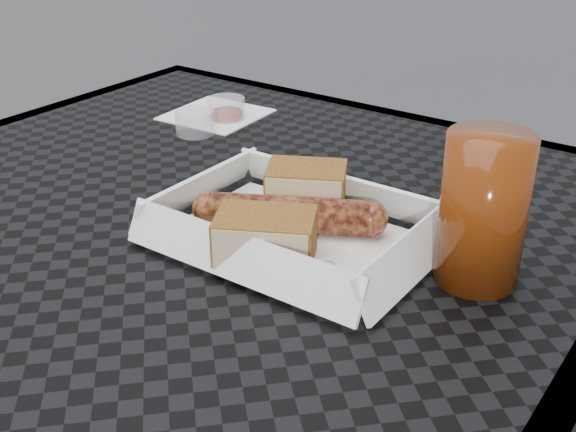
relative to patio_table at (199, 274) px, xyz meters
The scene contains 10 objects.
patio_table is the anchor object (origin of this frame).
food_tray 0.14m from the patio_table, ahead, with size 0.22×0.15×0.00m, color white.
bratwurst 0.15m from the patio_table, ahead, with size 0.17×0.10×0.03m.
bread_near 0.15m from the patio_table, 29.10° to the left, with size 0.08×0.05×0.05m, color brown.
bread_far 0.17m from the patio_table, 20.17° to the right, with size 0.08×0.06×0.04m, color brown.
veg_garnish 0.20m from the patio_table, 16.18° to the right, with size 0.03×0.03×0.00m.
napkin 0.30m from the patio_table, 126.33° to the left, with size 0.12×0.12×0.00m, color white.
condiment_cup_sauce 0.29m from the patio_table, 123.10° to the left, with size 0.05×0.05×0.03m, color maroon.
condiment_cup_empty 0.24m from the patio_table, 131.79° to the left, with size 0.05×0.05×0.03m, color silver.
drink_glass 0.32m from the patio_table, ahead, with size 0.07×0.07×0.13m, color #582007.
Camera 1 is at (0.45, -0.48, 1.06)m, focal length 45.00 mm.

